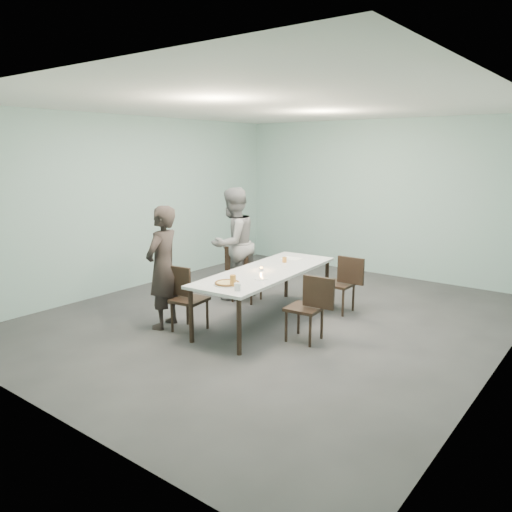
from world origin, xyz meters
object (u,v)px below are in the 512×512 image
Objects in this scene: beer_glass at (233,281)px; chair_far_right at (344,280)px; diner_near at (163,267)px; water_tumbler at (237,287)px; table at (267,274)px; chair_near_right at (310,304)px; amber_tumbler at (284,260)px; pizza at (227,283)px; chair_near_left at (184,294)px; diner_far at (233,244)px; chair_far_left at (242,270)px; side_plate at (261,279)px; tealight at (261,269)px.

chair_far_right is at bearing 75.89° from beer_glass.
diner_near is 18.77× the size of water_tumbler.
table is 0.99m from beer_glass.
table is at bearing 107.69° from water_tumbler.
table is 3.06× the size of chair_near_right.
water_tumbler is at bearing 75.06° from diner_near.
amber_tumbler is at bearing 104.68° from water_tumbler.
beer_glass reaches higher than water_tumbler.
chair_far_right reaches higher than pizza.
water_tumbler is (1.02, -0.10, 0.29)m from chair_near_left.
chair_near_right is 0.48× the size of diner_far.
chair_near_left reaches higher than water_tumbler.
chair_far_left reaches higher than side_plate.
chair_far_right is 1.91m from diner_far.
chair_near_left and chair_far_right have the same top height.
diner_near is (-1.68, -2.06, 0.34)m from chair_far_right.
side_plate is (1.22, 0.60, -0.09)m from diner_near.
amber_tumbler is at bearing 93.75° from tealight.
side_plate is at bearing 71.12° from pizza.
chair_near_left is 5.80× the size of beer_glass.
pizza reaches higher than table.
chair_near_left is (-0.68, -0.95, -0.19)m from table.
chair_near_right is 1.00× the size of chair_far_right.
chair_far_left is (-0.92, 0.59, -0.19)m from table.
table is 1.12m from water_tumbler.
chair_far_left is 1.12m from tealight.
pizza is at bearing 31.55° from chair_near_right.
water_tumbler is at bearing -75.32° from amber_tumbler.
amber_tumbler is (1.04, -0.03, -0.12)m from diner_far.
chair_near_right is at bearing 42.63° from beer_glass.
table is at bearing 122.13° from diner_near.
tealight is (-0.96, 0.24, 0.27)m from chair_near_right.
table is 7.83× the size of pizza.
table is 0.59m from amber_tumbler.
diner_near reaches higher than beer_glass.
chair_near_left is 1.72m from chair_near_right.
side_plate is 0.53m from beer_glass.
amber_tumbler is (0.59, 1.53, 0.29)m from chair_near_left.
table is 29.59× the size of water_tumbler.
beer_glass is (1.32, -1.58, -0.09)m from diner_far.
chair_far_right is at bearing 55.86° from table.
diner_near is at bearing 16.32° from chair_near_right.
amber_tumbler reaches higher than tealight.
beer_glass is 2.68× the size of tealight.
water_tumbler reaches higher than amber_tumbler.
tealight is (-0.39, 1.00, -0.02)m from water_tumbler.
amber_tumbler reaches higher than side_plate.
chair_far_left is at bearing 147.42° from table.
water_tumbler is (0.11, -0.62, 0.04)m from side_plate.
diner_near is 1.36m from tealight.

